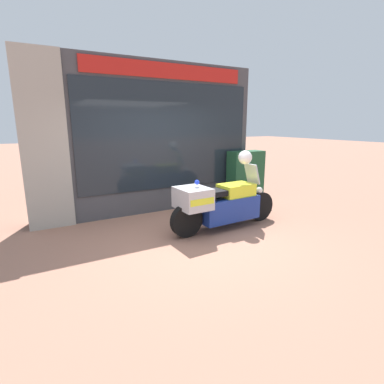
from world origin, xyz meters
TOP-DOWN VIEW (x-y plane):
  - ground_plane at (0.00, 0.00)m, footprint 60.00×60.00m
  - shop_building at (-0.37, 2.00)m, footprint 5.18×0.55m
  - window_display at (0.34, 2.03)m, footprint 3.90×0.30m
  - paramedic_motorcycle at (0.66, 0.12)m, footprint 2.42×0.65m
  - utility_cabinet at (2.38, 1.50)m, footprint 0.92×0.41m
  - white_helmet at (1.24, 0.15)m, footprint 0.27×0.27m

SIDE VIEW (x-z plane):
  - ground_plane at x=0.00m, z-range 0.00..0.00m
  - window_display at x=0.34m, z-range -0.51..1.46m
  - paramedic_motorcycle at x=0.66m, z-range -0.10..1.13m
  - utility_cabinet at x=2.38m, z-range 0.00..1.32m
  - white_helmet at x=1.24m, z-range 1.23..1.50m
  - shop_building at x=-0.37m, z-range 0.01..3.35m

